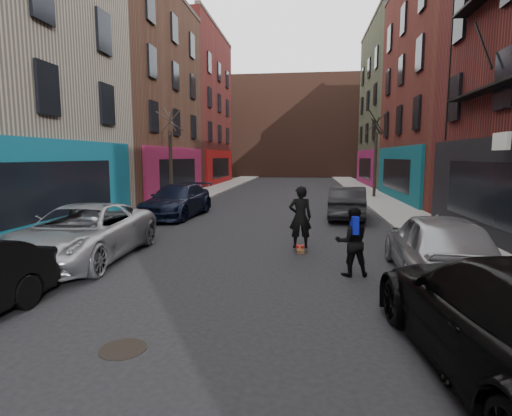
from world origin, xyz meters
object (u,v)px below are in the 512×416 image
(parked_right_far, at_px, (438,245))
(parked_right_end, at_px, (347,203))
(tree_left_far, at_px, (170,148))
(skateboarder, at_px, (300,217))
(manhole, at_px, (123,349))
(pedestrian, at_px, (352,242))
(skateboard, at_px, (300,249))
(parked_left_end, at_px, (177,201))
(tree_right_far, at_px, (376,147))
(parked_left_far, at_px, (83,233))

(parked_right_far, distance_m, parked_right_end, 9.29)
(tree_left_far, xyz_separation_m, skateboarder, (7.56, -10.20, -2.33))
(parked_right_end, height_order, manhole, parked_right_end)
(pedestrian, relative_size, manhole, 2.37)
(skateboard, height_order, pedestrian, pedestrian)
(tree_left_far, height_order, parked_left_end, tree_left_far)
(tree_right_far, distance_m, manhole, 24.28)
(tree_left_far, xyz_separation_m, parked_right_end, (9.65, -3.44, -2.63))
(tree_right_far, relative_size, parked_right_end, 1.50)
(parked_left_far, bearing_deg, parked_left_end, 87.66)
(pedestrian, xyz_separation_m, manhole, (-3.81, -4.26, -0.83))
(manhole, bearing_deg, skateboard, 69.18)
(skateboard, height_order, skateboarder, skateboarder)
(skateboarder, bearing_deg, parked_right_far, 137.57)
(parked_left_end, distance_m, pedestrian, 11.38)
(tree_right_far, relative_size, parked_left_end, 1.28)
(tree_left_far, xyz_separation_m, tree_right_far, (12.40, 6.00, 0.15))
(skateboarder, bearing_deg, tree_left_far, -58.73)
(tree_right_far, xyz_separation_m, manhole, (-7.37, -22.86, -3.52))
(tree_left_far, bearing_deg, parked_right_end, -19.62)
(tree_right_far, xyz_separation_m, parked_right_far, (-1.60, -18.65, -2.72))
(parked_right_far, xyz_separation_m, parked_right_end, (-1.15, 9.22, -0.06))
(tree_left_far, bearing_deg, parked_left_end, -67.30)
(skateboard, relative_size, skateboarder, 0.42)
(parked_left_end, bearing_deg, parked_left_far, -85.68)
(skateboard, bearing_deg, skateboarder, 0.00)
(tree_right_far, height_order, manhole, tree_right_far)
(pedestrian, bearing_deg, manhole, 39.10)
(parked_right_end, bearing_deg, tree_left_far, -13.57)
(skateboarder, xyz_separation_m, pedestrian, (1.27, -2.40, -0.21))
(parked_right_far, distance_m, manhole, 7.18)
(parked_right_end, height_order, pedestrian, pedestrian)
(parked_right_far, bearing_deg, pedestrian, 2.16)
(tree_right_far, height_order, pedestrian, tree_right_far)
(tree_left_far, height_order, skateboarder, tree_left_far)
(tree_left_far, bearing_deg, parked_left_far, -82.44)
(tree_left_far, relative_size, skateboard, 8.12)
(skateboard, bearing_deg, manhole, -116.10)
(tree_left_far, relative_size, parked_left_end, 1.22)
(tree_right_far, distance_m, parked_left_end, 14.86)
(manhole, bearing_deg, tree_right_far, 72.14)
(parked_left_far, xyz_separation_m, parked_right_far, (9.20, -0.60, 0.04))
(tree_left_far, height_order, pedestrian, tree_left_far)
(parked_left_far, xyz_separation_m, pedestrian, (7.24, -0.55, 0.07))
(tree_right_far, height_order, parked_right_far, tree_right_far)
(parked_left_end, bearing_deg, manhole, -70.94)
(parked_left_far, xyz_separation_m, skateboard, (5.96, 1.85, -0.72))
(parked_left_end, height_order, pedestrian, pedestrian)
(parked_left_end, xyz_separation_m, parked_right_far, (9.20, -8.83, 0.04))
(tree_left_far, height_order, parked_left_far, tree_left_far)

